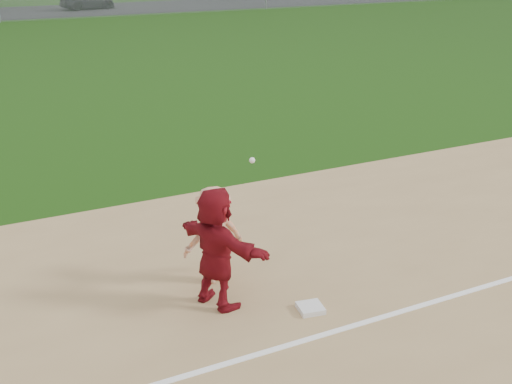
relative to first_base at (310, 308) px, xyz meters
name	(u,v)px	position (x,y,z in m)	size (l,w,h in m)	color
ground	(301,307)	(-0.05, 0.18, -0.06)	(160.00, 160.00, 0.00)	#183C0B
foul_line	(330,333)	(-0.05, -0.62, -0.03)	(60.00, 0.10, 0.01)	white
first_base	(310,308)	(0.00, 0.00, 0.00)	(0.35, 0.35, 0.08)	silver
base_runner	(216,248)	(-1.14, 0.78, 0.88)	(1.71, 0.54, 1.84)	maroon
car_right	(87,1)	(7.20, 46.42, 0.58)	(1.77, 4.35, 1.26)	black
first_base_play	(214,235)	(-0.88, 1.47, 0.75)	(1.04, 0.96, 2.17)	#B0B1B3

